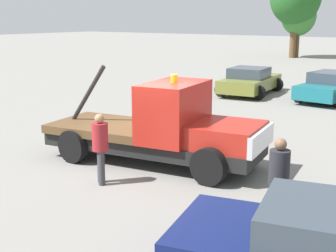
{
  "coord_description": "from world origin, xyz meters",
  "views": [
    {
      "loc": [
        7.17,
        -9.55,
        3.79
      ],
      "look_at": [
        0.5,
        0.0,
        1.05
      ],
      "focal_mm": 50.0,
      "sensor_mm": 36.0,
      "label": 1
    }
  ],
  "objects": [
    {
      "name": "parked_car_teal",
      "position": [
        1.2,
        12.29,
        0.65
      ],
      "size": [
        2.75,
        4.96,
        1.34
      ],
      "rotation": [
        0.0,
        0.0,
        1.47
      ],
      "color": "#196670",
      "rests_on": "ground"
    },
    {
      "name": "person_near_truck",
      "position": [
        4.23,
        -1.83,
        0.97
      ],
      "size": [
        0.37,
        0.37,
        1.68
      ],
      "rotation": [
        0.0,
        0.0,
        3.57
      ],
      "color": "#475B84",
      "rests_on": "ground"
    },
    {
      "name": "ground_plane",
      "position": [
        0.0,
        0.0,
        0.0
      ],
      "size": [
        160.0,
        160.0,
        0.0
      ],
      "primitive_type": "plane",
      "color": "gray"
    },
    {
      "name": "tow_truck",
      "position": [
        0.35,
        0.05,
        0.93
      ],
      "size": [
        6.06,
        2.82,
        2.51
      ],
      "rotation": [
        0.0,
        0.0,
        0.15
      ],
      "color": "black",
      "rests_on": "ground"
    },
    {
      "name": "tree_left",
      "position": [
        -8.42,
        34.04,
        3.87
      ],
      "size": [
        3.23,
        3.23,
        5.76
      ],
      "color": "brown",
      "rests_on": "ground"
    },
    {
      "name": "parked_car_olive",
      "position": [
        -2.74,
        11.77,
        0.65
      ],
      "size": [
        2.82,
        4.62,
        1.34
      ],
      "rotation": [
        0.0,
        0.0,
        1.68
      ],
      "color": "olive",
      "rests_on": "ground"
    },
    {
      "name": "person_at_hood",
      "position": [
        0.03,
        -2.02,
        0.96
      ],
      "size": [
        0.37,
        0.37,
        1.66
      ],
      "rotation": [
        0.0,
        0.0,
        0.87
      ],
      "color": "#38383D",
      "rests_on": "ground"
    }
  ]
}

